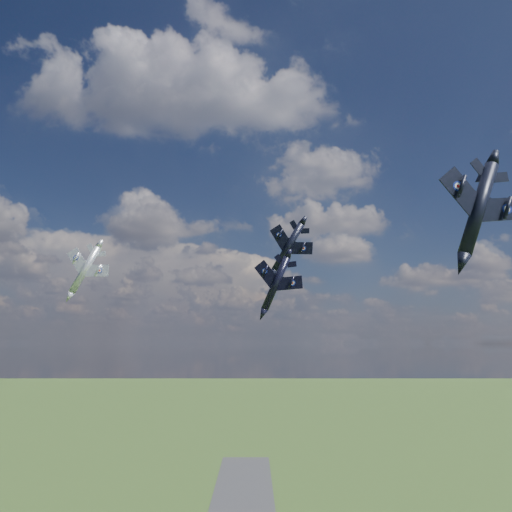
{
  "coord_description": "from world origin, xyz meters",
  "views": [
    {
      "loc": [
        5.09,
        -71.36,
        68.38
      ],
      "look_at": [
        5.38,
        12.71,
        83.23
      ],
      "focal_mm": 35.0,
      "sensor_mm": 36.0,
      "label": 1
    }
  ],
  "objects_px": {
    "jet_left_silver": "(85,270)",
    "jet_lead_navy": "(276,283)",
    "jet_right_navy": "(478,209)",
    "jet_high_navy": "(288,247)"
  },
  "relations": [
    {
      "from": "jet_lead_navy",
      "to": "jet_left_silver",
      "type": "xyz_separation_m",
      "value": [
        -38.25,
        20.84,
        5.31
      ]
    },
    {
      "from": "jet_lead_navy",
      "to": "jet_left_silver",
      "type": "bearing_deg",
      "value": 165.3
    },
    {
      "from": "jet_right_navy",
      "to": "jet_high_navy",
      "type": "bearing_deg",
      "value": 102.59
    },
    {
      "from": "jet_lead_navy",
      "to": "jet_right_navy",
      "type": "height_order",
      "value": "jet_right_navy"
    },
    {
      "from": "jet_right_navy",
      "to": "jet_lead_navy",
      "type": "bearing_deg",
      "value": 121.0
    },
    {
      "from": "jet_lead_navy",
      "to": "jet_high_navy",
      "type": "distance_m",
      "value": 22.49
    },
    {
      "from": "jet_right_navy",
      "to": "jet_left_silver",
      "type": "distance_m",
      "value": 76.06
    },
    {
      "from": "jet_lead_navy",
      "to": "jet_high_navy",
      "type": "relative_size",
      "value": 0.84
    },
    {
      "from": "jet_high_navy",
      "to": "jet_left_silver",
      "type": "relative_size",
      "value": 1.03
    },
    {
      "from": "jet_left_silver",
      "to": "jet_lead_navy",
      "type": "bearing_deg",
      "value": -24.92
    }
  ]
}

